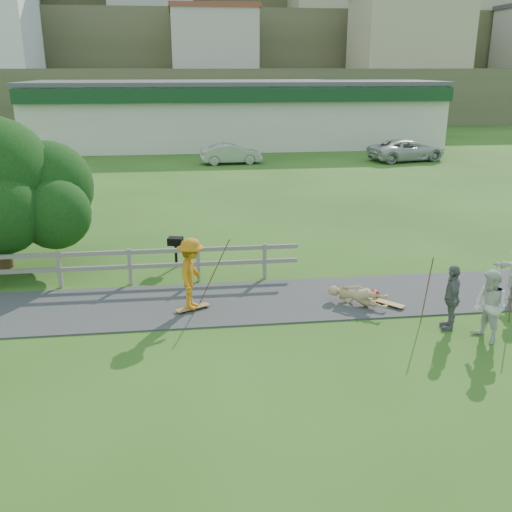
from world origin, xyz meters
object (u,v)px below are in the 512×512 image
at_px(skater_rider, 192,277).
at_px(spectator_b, 452,297).
at_px(car_silver, 231,154).
at_px(bbq, 176,252).
at_px(spectator_a, 490,307).
at_px(skater_fallen, 357,296).
at_px(car_white, 407,150).

relative_size(skater_rider, spectator_b, 1.15).
height_order(car_silver, bbq, car_silver).
bearing_deg(car_silver, bbq, 166.31).
bearing_deg(spectator_a, skater_rider, -125.39).
relative_size(spectator_a, spectator_b, 1.05).
bearing_deg(spectator_b, skater_fallen, -115.24).
relative_size(spectator_a, car_silver, 0.43).
distance_m(skater_fallen, spectator_b, 2.50).
bearing_deg(car_white, spectator_a, 150.46).
height_order(skater_rider, spectator_a, skater_rider).
bearing_deg(skater_fallen, spectator_b, -90.84).
height_order(spectator_a, car_white, spectator_a).
distance_m(spectator_b, car_white, 27.17).
bearing_deg(bbq, skater_rider, -69.85).
relative_size(skater_rider, spectator_a, 1.09).
bearing_deg(bbq, spectator_b, -26.08).
bearing_deg(skater_rider, skater_fallen, -79.77).
bearing_deg(skater_fallen, spectator_a, -94.09).
bearing_deg(spectator_b, skater_rider, -90.55).
bearing_deg(car_white, spectator_b, 148.84).
bearing_deg(bbq, car_silver, 93.26).
relative_size(car_silver, bbq, 4.05).
height_order(car_white, bbq, car_white).
distance_m(skater_fallen, spectator_a, 3.42).
bearing_deg(skater_fallen, bbq, 92.08).
height_order(spectator_b, car_white, spectator_b).
bearing_deg(car_silver, spectator_a, -175.97).
distance_m(car_white, bbq, 25.55).
bearing_deg(skater_rider, car_white, -19.14).
height_order(skater_rider, spectator_b, skater_rider).
bearing_deg(spectator_b, car_silver, -157.09).
bearing_deg(spectator_a, car_silver, 173.49).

